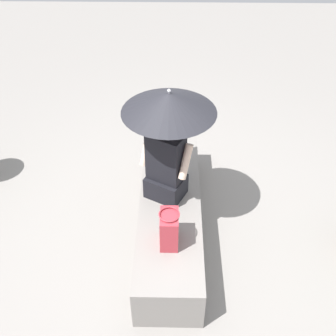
# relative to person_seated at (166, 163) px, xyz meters

# --- Properties ---
(ground_plane) EXTENTS (14.00, 14.00, 0.00)m
(ground_plane) POSITION_rel_person_seated_xyz_m (0.05, 0.04, -0.83)
(ground_plane) COLOR gray
(stone_bench) EXTENTS (2.18, 0.58, 0.44)m
(stone_bench) POSITION_rel_person_seated_xyz_m (0.05, 0.04, -0.61)
(stone_bench) COLOR gray
(stone_bench) RESTS_ON ground
(person_seated) EXTENTS (0.41, 0.51, 0.90)m
(person_seated) POSITION_rel_person_seated_xyz_m (0.00, 0.00, 0.00)
(person_seated) COLOR black
(person_seated) RESTS_ON stone_bench
(parasol) EXTENTS (0.82, 0.82, 1.10)m
(parasol) POSITION_rel_person_seated_xyz_m (-0.08, 0.03, 0.59)
(parasol) COLOR #B7B7BC
(parasol) RESTS_ON stone_bench
(handbag_black) EXTENTS (0.23, 0.17, 0.35)m
(handbag_black) POSITION_rel_person_seated_xyz_m (0.59, 0.05, -0.22)
(handbag_black) COLOR #B2333D
(handbag_black) RESTS_ON stone_bench
(magazine) EXTENTS (0.29, 0.22, 0.01)m
(magazine) POSITION_rel_person_seated_xyz_m (-0.45, 0.10, -0.38)
(magazine) COLOR #339ED1
(magazine) RESTS_ON stone_bench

